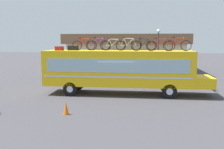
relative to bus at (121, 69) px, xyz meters
name	(u,v)px	position (x,y,z in m)	size (l,w,h in m)	color
ground_plane	(118,94)	(-0.20, 0.00, -1.86)	(120.00, 120.00, 0.00)	#423F44
bus	(121,69)	(0.00, 0.00, 0.00)	(12.01, 2.43, 3.16)	yellow
luggage_bag_1	(59,48)	(-4.45, -0.25, 1.45)	(0.55, 0.45, 0.30)	maroon
luggage_bag_2	(73,48)	(-3.55, 0.24, 1.46)	(0.74, 0.41, 0.33)	black
rooftop_bicycle_1	(84,45)	(-2.77, 0.32, 1.69)	(1.72, 0.44, 0.94)	black
rooftop_bicycle_2	(98,45)	(-1.67, 0.32, 1.70)	(1.71, 0.44, 0.96)	black
rooftop_bicycle_3	(113,45)	(-0.57, 0.24, 1.67)	(1.71, 0.44, 0.90)	black
rooftop_bicycle_4	(128,45)	(0.53, 0.08, 1.69)	(1.79, 0.44, 0.95)	black
rooftop_bicycle_5	(144,45)	(1.63, -0.04, 1.68)	(1.67, 0.44, 0.91)	black
rooftop_bicycle_6	(160,45)	(2.75, -0.01, 1.68)	(1.78, 0.44, 0.91)	black
rooftop_bicycle_7	(178,45)	(3.96, -0.16, 1.70)	(1.83, 0.44, 0.97)	black
roadside_building	(127,52)	(-0.31, 14.13, 0.50)	(14.41, 9.83, 4.60)	beige
traffic_cone	(66,108)	(-2.44, -5.33, -1.52)	(0.31, 0.31, 0.69)	orange
street_lamp	(158,50)	(2.98, 5.05, 1.12)	(0.33, 0.33, 4.88)	#38383D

